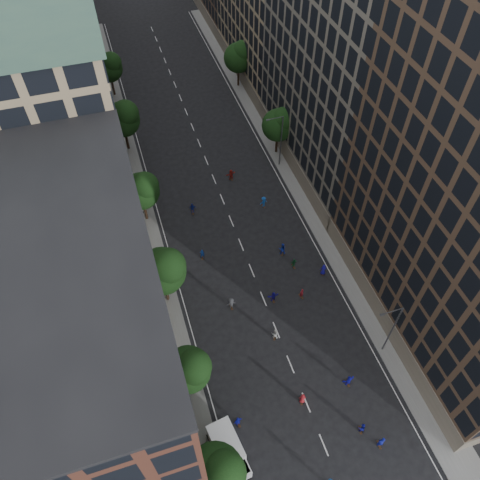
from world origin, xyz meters
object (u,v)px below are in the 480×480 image
(streetlamp_near, at_px, (391,328))
(skater_1, at_px, (381,442))
(cargo_van, at_px, (228,450))
(skater_2, at_px, (362,428))
(streetlamp_far, at_px, (280,139))

(streetlamp_near, xyz_separation_m, skater_1, (-5.12, -9.17, -4.21))
(cargo_van, xyz_separation_m, skater_1, (14.57, -3.68, -0.57))
(cargo_van, distance_m, skater_1, 15.04)
(cargo_van, relative_size, skater_2, 3.74)
(cargo_van, bearing_deg, streetlamp_far, 54.51)
(streetlamp_far, relative_size, cargo_van, 1.57)
(streetlamp_far, height_order, skater_2, streetlamp_far)
(streetlamp_near, xyz_separation_m, skater_2, (-6.24, -7.31, -4.40))
(streetlamp_near, height_order, cargo_van, streetlamp_near)
(streetlamp_near, height_order, skater_2, streetlamp_near)
(cargo_van, xyz_separation_m, skater_2, (13.44, -1.82, -0.76))
(streetlamp_near, xyz_separation_m, streetlamp_far, (0.00, 33.00, 0.00))
(streetlamp_far, distance_m, skater_1, 42.69)
(streetlamp_near, distance_m, skater_1, 11.31)
(streetlamp_far, xyz_separation_m, skater_2, (-6.24, -40.31, -4.40))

